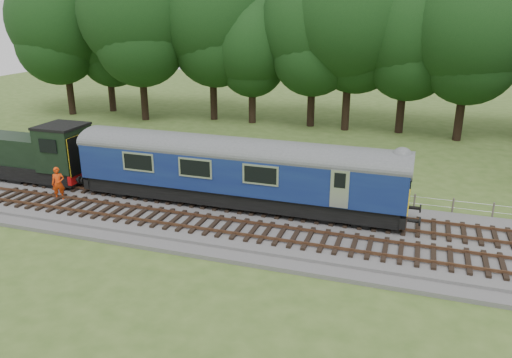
% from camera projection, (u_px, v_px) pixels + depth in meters
% --- Properties ---
extents(ground, '(120.00, 120.00, 0.00)m').
position_uv_depth(ground, '(289.00, 229.00, 25.52)').
color(ground, '#3F5C22').
rests_on(ground, ground).
extents(ballast, '(70.00, 7.00, 0.35)m').
position_uv_depth(ballast, '(289.00, 226.00, 25.46)').
color(ballast, '#4C4C4F').
rests_on(ballast, ground).
extents(track_north, '(67.20, 2.40, 0.21)m').
position_uv_depth(track_north, '(295.00, 211.00, 26.64)').
color(track_north, black).
rests_on(track_north, ballast).
extents(track_south, '(67.20, 2.40, 0.21)m').
position_uv_depth(track_south, '(280.00, 234.00, 23.95)').
color(track_south, black).
rests_on(track_south, ballast).
extents(fence, '(64.00, 0.12, 1.00)m').
position_uv_depth(fence, '(308.00, 198.00, 29.56)').
color(fence, '#6B6054').
rests_on(fence, ground).
extents(tree_line, '(70.00, 8.00, 18.00)m').
position_uv_depth(tree_line, '(351.00, 132.00, 45.25)').
color(tree_line, black).
rests_on(tree_line, ground).
extents(dmu_railcar, '(18.05, 2.86, 3.88)m').
position_uv_depth(dmu_railcar, '(237.00, 166.00, 26.91)').
color(dmu_railcar, black).
rests_on(dmu_railcar, ground).
extents(shunter_loco, '(8.92, 2.60, 3.38)m').
position_uv_depth(shunter_loco, '(29.00, 155.00, 31.25)').
color(shunter_loco, black).
rests_on(shunter_loco, ground).
extents(worker, '(0.83, 0.76, 1.90)m').
position_uv_depth(worker, '(58.00, 183.00, 28.19)').
color(worker, red).
rests_on(worker, ballast).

